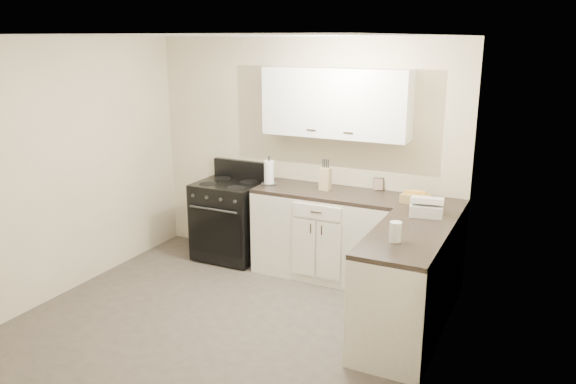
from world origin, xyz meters
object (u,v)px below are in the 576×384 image
at_px(wicker_basket, 416,199).
at_px(countertop_grill, 427,209).
at_px(knife_block, 325,179).
at_px(paper_towel, 269,172).
at_px(stove, 230,220).

distance_m(wicker_basket, countertop_grill, 0.37).
relative_size(knife_block, paper_towel, 0.91).
bearing_deg(stove, wicker_basket, -0.32).
relative_size(stove, paper_towel, 3.38).
height_order(knife_block, paper_towel, paper_towel).
height_order(wicker_basket, countertop_grill, countertop_grill).
bearing_deg(paper_towel, countertop_grill, -11.22).
distance_m(stove, countertop_grill, 2.38).
bearing_deg(countertop_grill, stove, 162.84).
xyz_separation_m(knife_block, wicker_basket, (0.97, -0.07, -0.08)).
bearing_deg(stove, paper_towel, 1.88).
bearing_deg(stove, countertop_grill, -8.38).
distance_m(stove, paper_towel, 0.79).
xyz_separation_m(stove, knife_block, (1.15, 0.06, 0.60)).
bearing_deg(countertop_grill, wicker_basket, 109.70).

